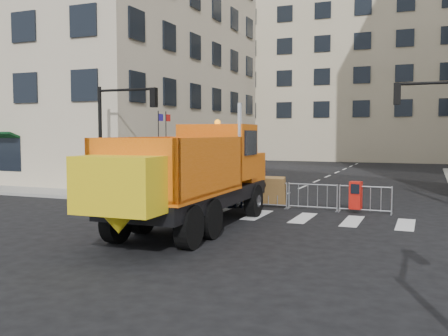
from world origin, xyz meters
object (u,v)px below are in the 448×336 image
at_px(cop_a, 215,183).
at_px(worker, 150,173).
at_px(plow_truck, 191,173).
at_px(cop_c, 239,187).
at_px(cop_b, 228,184).
at_px(newspaper_box, 356,195).

xyz_separation_m(cop_a, worker, (-4.75, 2.62, 0.07)).
relative_size(plow_truck, cop_c, 6.17).
height_order(cop_a, cop_b, cop_a).
distance_m(plow_truck, worker, 9.80).
xyz_separation_m(plow_truck, worker, (-6.08, 7.65, -0.77)).
height_order(cop_b, newspaper_box, cop_b).
distance_m(cop_a, cop_b, 0.63).
bearing_deg(cop_a, cop_b, 140.00).
bearing_deg(plow_truck, newspaper_box, -40.51).
bearing_deg(cop_c, newspaper_box, 155.23).
height_order(plow_truck, worker, plow_truck).
distance_m(cop_b, cop_c, 0.50).
relative_size(cop_b, cop_c, 1.15).
height_order(cop_a, newspaper_box, cop_a).
relative_size(cop_a, worker, 1.08).
xyz_separation_m(cop_a, cop_b, (0.63, 0.00, -0.01)).
relative_size(plow_truck, cop_b, 5.37).
bearing_deg(cop_a, worker, -68.91).
distance_m(cop_b, newspaper_box, 5.29).
height_order(cop_b, cop_c, cop_b).
bearing_deg(plow_truck, cop_a, 13.59).
bearing_deg(worker, cop_c, -48.45).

